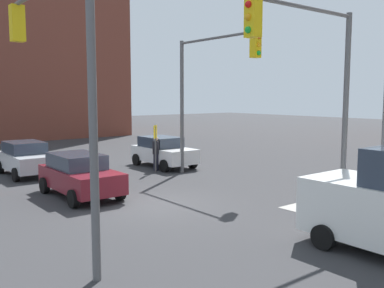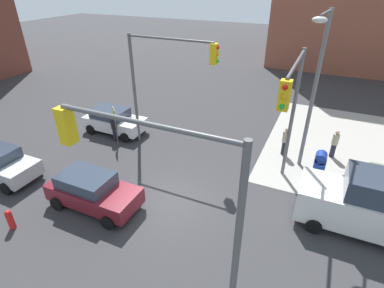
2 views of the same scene
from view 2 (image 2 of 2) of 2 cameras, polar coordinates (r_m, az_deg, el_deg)
name	(u,v)px [view 2 (image 2 of 2)]	position (r m, az deg, el deg)	size (l,w,h in m)	color
ground_plane	(167,200)	(14.29, -4.75, -10.67)	(120.00, 120.00, 0.00)	#333335
sidewalk_corner	(372,152)	(20.86, 31.07, -1.26)	(12.00, 12.00, 0.01)	#9E9B93
traffic_signal_nw_corner	(163,72)	(16.73, -5.54, 13.47)	(5.26, 0.36, 6.50)	#59595B
traffic_signal_se_corner	(164,193)	(7.36, -5.34, -9.23)	(5.05, 0.36, 6.50)	#59595B
traffic_signal_ne_corner	(291,104)	(13.00, 18.30, 7.22)	(0.36, 4.80, 6.50)	#59595B
street_lamp_corner	(314,84)	(15.52, 22.29, 10.48)	(0.64, 2.67, 8.00)	slate
warning_sign_two_way	(115,120)	(18.56, -14.45, 4.49)	(0.48, 0.48, 2.40)	#4C4C4C
mailbox_blue	(320,164)	(16.71, 23.14, -3.48)	(0.56, 0.64, 1.43)	navy
fire_hydrant	(10,219)	(14.66, -31.35, -12.12)	(0.26, 0.26, 0.94)	red
hatchback_silver	(0,163)	(18.13, -32.72, -3.11)	(3.87, 2.02, 1.62)	#B7BABF
coupe_maroon	(92,190)	(14.17, -18.45, -8.40)	(4.16, 2.02, 1.62)	maroon
sedan_white	(114,120)	(20.45, -14.64, 4.37)	(4.00, 2.02, 1.62)	white
van_white_delivery	(373,205)	(13.99, 31.22, -9.98)	(5.40, 2.32, 2.62)	white
pedestrian_crossing	(335,143)	(18.80, 25.52, 0.11)	(0.36, 0.36, 1.69)	#9E937A
pedestrian_waiting	(114,127)	(19.30, -14.60, 3.09)	(0.36, 0.36, 1.76)	black
pedestrian_walking_north	(285,141)	(18.00, 17.32, 0.59)	(0.36, 0.36, 1.73)	#9E937A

